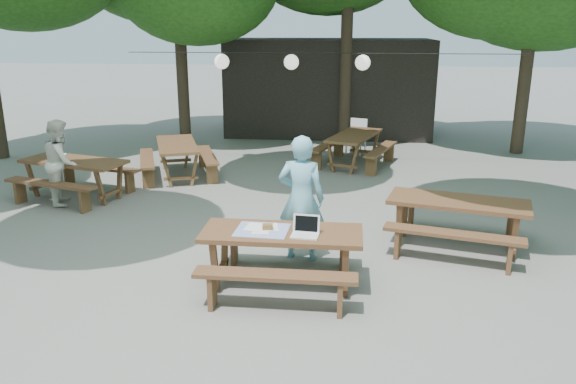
# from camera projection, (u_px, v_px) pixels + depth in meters

# --- Properties ---
(ground) EXTENTS (80.00, 80.00, 0.00)m
(ground) POSITION_uv_depth(u_px,v_px,m) (260.00, 272.00, 7.61)
(ground) COLOR slate
(ground) RESTS_ON ground
(pavilion) EXTENTS (6.00, 3.00, 2.80)m
(pavilion) POSITION_uv_depth(u_px,v_px,m) (329.00, 86.00, 17.15)
(pavilion) COLOR black
(pavilion) RESTS_ON ground
(main_picnic_table) EXTENTS (2.00, 1.58, 0.75)m
(main_picnic_table) POSITION_uv_depth(u_px,v_px,m) (282.00, 258.00, 7.08)
(main_picnic_table) COLOR #552E1E
(main_picnic_table) RESTS_ON ground
(picnic_table_nw) EXTENTS (2.24, 2.01, 0.75)m
(picnic_table_nw) POSITION_uv_depth(u_px,v_px,m) (76.00, 178.00, 10.74)
(picnic_table_nw) COLOR #552E1E
(picnic_table_nw) RESTS_ON ground
(picnic_table_ne) EXTENTS (2.23, 1.99, 0.75)m
(picnic_table_ne) POSITION_uv_depth(u_px,v_px,m) (456.00, 223.00, 8.31)
(picnic_table_ne) COLOR #552E1E
(picnic_table_ne) RESTS_ON ground
(picnic_table_far_w) EXTENTS (2.15, 2.34, 0.75)m
(picnic_table_far_w) POSITION_uv_depth(u_px,v_px,m) (178.00, 160.00, 12.23)
(picnic_table_far_w) COLOR #552E1E
(picnic_table_far_w) RESTS_ON ground
(picnic_table_far_e) EXTENTS (2.10, 2.30, 0.75)m
(picnic_table_far_e) POSITION_uv_depth(u_px,v_px,m) (354.00, 149.00, 13.22)
(picnic_table_far_e) COLOR #552E1E
(picnic_table_far_e) RESTS_ON ground
(woman) EXTENTS (0.69, 0.49, 1.79)m
(woman) POSITION_uv_depth(u_px,v_px,m) (301.00, 198.00, 7.81)
(woman) COLOR #7AC5DF
(woman) RESTS_ON ground
(second_person) EXTENTS (0.83, 0.93, 1.58)m
(second_person) POSITION_uv_depth(u_px,v_px,m) (62.00, 162.00, 10.31)
(second_person) COLOR white
(second_person) RESTS_ON ground
(plastic_chair) EXTENTS (0.56, 0.56, 0.90)m
(plastic_chair) POSITION_uv_depth(u_px,v_px,m) (356.00, 144.00, 14.42)
(plastic_chair) COLOR white
(plastic_chair) RESTS_ON ground
(laptop) EXTENTS (0.35, 0.29, 0.24)m
(laptop) POSITION_uv_depth(u_px,v_px,m) (306.00, 230.00, 6.83)
(laptop) COLOR white
(laptop) RESTS_ON main_picnic_table
(tabletop_clutter) EXTENTS (0.68, 0.58, 0.08)m
(tabletop_clutter) POSITION_uv_depth(u_px,v_px,m) (263.00, 229.00, 7.00)
(tabletop_clutter) COLOR blue
(tabletop_clutter) RESTS_ON main_picnic_table
(paper_lanterns) EXTENTS (9.00, 0.34, 0.38)m
(paper_lanterns) POSITION_uv_depth(u_px,v_px,m) (292.00, 62.00, 12.65)
(paper_lanterns) COLOR black
(paper_lanterns) RESTS_ON ground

